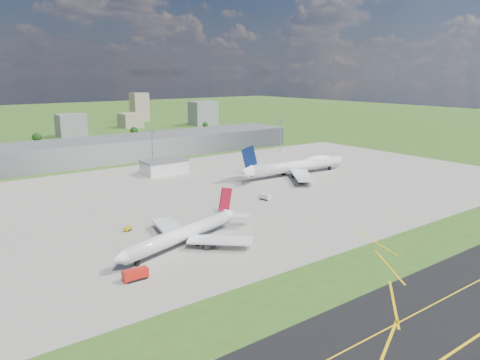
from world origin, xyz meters
TOP-DOWN VIEW (x-y plane):
  - ground at (0.00, 150.00)m, footprint 1400.00×1400.00m
  - apron at (10.00, 40.00)m, footprint 360.00×190.00m
  - terminal at (0.00, 165.00)m, footprint 300.00×42.00m
  - ops_building at (10.00, 100.00)m, footprint 26.00×16.00m
  - mast_center at (10.00, 115.00)m, footprint 3.50×2.00m
  - mast_east at (120.00, 115.00)m, footprint 3.50×2.00m
  - airliner_red_twin at (-43.47, -15.84)m, footprint 61.52×46.88m
  - airliner_blue_quad at (72.55, 46.57)m, footprint 81.47×63.74m
  - fire_truck at (-70.13, -32.14)m, footprint 7.75×3.20m
  - tug_yellow at (-53.32, 11.65)m, footprint 3.71×3.29m
  - van_white_near at (20.23, 14.32)m, footprint 3.47×5.96m
  - van_white_far at (92.98, 55.78)m, footprint 4.42×2.28m
  - bldg_c at (20.00, 310.00)m, footprint 26.00×20.00m
  - bldg_ce at (100.00, 350.00)m, footprint 22.00×24.00m
  - bldg_e at (180.00, 320.00)m, footprint 30.00×22.00m
  - bldg_tall_e at (140.00, 410.00)m, footprint 20.00×18.00m
  - tree_c at (-20.00, 280.00)m, footprint 8.10×8.10m
  - tree_e at (70.00, 275.00)m, footprint 7.65×7.65m
  - tree_far_e at (160.00, 285.00)m, footprint 6.30×6.30m

SIDE VIEW (x-z plane):
  - ground at x=0.00m, z-range 0.00..0.00m
  - apron at x=10.00m, z-range 0.00..0.08m
  - tug_yellow at x=-53.32m, z-range 0.04..1.68m
  - van_white_far at x=92.98m, z-range 0.02..2.30m
  - van_white_near at x=20.23m, z-range 0.01..2.82m
  - fire_truck at x=-70.13m, z-range 0.00..3.42m
  - ops_building at x=10.00m, z-range 0.00..8.00m
  - tree_far_e at x=160.00m, z-range 0.68..8.38m
  - airliner_red_twin at x=-43.47m, z-range -4.04..13.24m
  - tree_e at x=70.00m, z-range 0.84..10.19m
  - tree_c at x=-20.00m, z-range 0.89..10.79m
  - airliner_blue_quad at x=72.55m, z-range -4.72..16.54m
  - terminal at x=0.00m, z-range 0.00..15.00m
  - bldg_ce at x=100.00m, z-range 0.00..16.00m
  - bldg_c at x=20.00m, z-range 0.00..22.00m
  - bldg_e at x=180.00m, z-range 0.00..28.00m
  - mast_center at x=10.00m, z-range 4.76..30.66m
  - mast_east at x=120.00m, z-range 4.76..30.66m
  - bldg_tall_e at x=140.00m, z-range 0.00..36.00m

